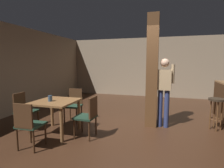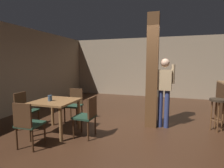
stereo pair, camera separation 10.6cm
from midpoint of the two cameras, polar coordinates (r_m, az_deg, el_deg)
The scene contains 12 objects.
ground_plane at distance 4.41m, azimuth 9.19°, elevation -14.67°, with size 10.80×10.80×0.00m, color #382114.
wall_back at distance 8.59m, azimuth 13.90°, elevation 5.27°, with size 8.00×0.10×2.80m, color gray.
wall_left at distance 6.13m, azimuth -30.76°, elevation 3.92°, with size 0.10×9.00×2.80m, color gray.
pillar at distance 4.47m, azimuth 13.67°, elevation 3.95°, with size 0.28×0.28×2.80m, color brown.
dining_table at distance 4.23m, azimuth -17.24°, elevation -6.91°, with size 0.90×0.90×0.76m.
chair_east at distance 3.85m, azimuth -7.21°, elevation -9.89°, with size 0.43×0.43×0.89m.
chair_south at distance 3.67m, azimuth -25.13°, elevation -11.36°, with size 0.44×0.44×0.89m.
chair_north at distance 4.97m, azimuth -11.54°, elevation -6.13°, with size 0.45×0.45×0.89m.
chair_west at distance 4.78m, azimuth -26.06°, elevation -7.21°, with size 0.45×0.45×0.89m.
napkin_cup at distance 4.16m, azimuth -18.90°, elevation -4.38°, with size 0.09×0.09×0.13m, color #33475B.
standing_person at distance 4.50m, azimuth 17.32°, elevation -1.23°, with size 0.47×0.23×1.72m.
bar_stool_near at distance 4.88m, azimuth 31.74°, elevation -6.34°, with size 0.37×0.37×0.77m.
Camera 2 is at (0.63, -4.05, 1.62)m, focal length 28.00 mm.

